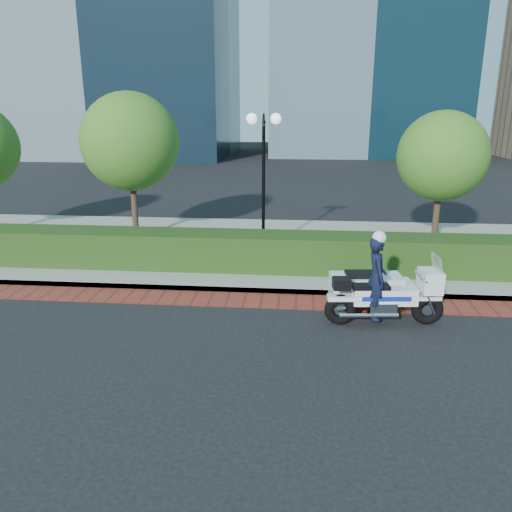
# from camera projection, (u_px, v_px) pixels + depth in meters

# --- Properties ---
(ground) EXTENTS (120.00, 120.00, 0.00)m
(ground) POSITION_uv_depth(u_px,v_px,m) (198.00, 324.00, 10.79)
(ground) COLOR black
(ground) RESTS_ON ground
(brick_strip) EXTENTS (60.00, 1.00, 0.01)m
(brick_strip) POSITION_uv_depth(u_px,v_px,m) (211.00, 299.00, 12.22)
(brick_strip) COLOR maroon
(brick_strip) RESTS_ON ground
(sidewalk) EXTENTS (60.00, 8.00, 0.15)m
(sidewalk) POSITION_uv_depth(u_px,v_px,m) (235.00, 247.00, 16.50)
(sidewalk) COLOR gray
(sidewalk) RESTS_ON ground
(hedge_main) EXTENTS (18.00, 1.20, 1.00)m
(hedge_main) POSITION_uv_depth(u_px,v_px,m) (223.00, 250.00, 14.04)
(hedge_main) COLOR black
(hedge_main) RESTS_ON sidewalk
(lamppost) EXTENTS (1.02, 0.70, 4.21)m
(lamppost) POSITION_uv_depth(u_px,v_px,m) (264.00, 162.00, 14.82)
(lamppost) COLOR black
(lamppost) RESTS_ON sidewalk
(tree_b) EXTENTS (3.20, 3.20, 4.89)m
(tree_b) POSITION_uv_depth(u_px,v_px,m) (130.00, 142.00, 16.32)
(tree_b) COLOR #332319
(tree_b) RESTS_ON sidewalk
(tree_c) EXTENTS (2.80, 2.80, 4.30)m
(tree_c) POSITION_uv_depth(u_px,v_px,m) (442.00, 156.00, 15.55)
(tree_c) COLOR #332319
(tree_c) RESTS_ON sidewalk
(police_motorcycle) EXTENTS (2.57, 1.83, 2.08)m
(police_motorcycle) POSITION_uv_depth(u_px,v_px,m) (376.00, 287.00, 10.96)
(police_motorcycle) COLOR black
(police_motorcycle) RESTS_ON ground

